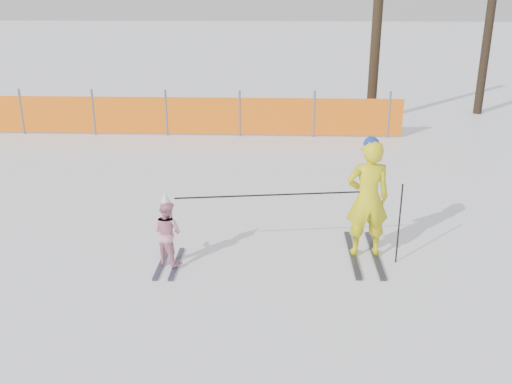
% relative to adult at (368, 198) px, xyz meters
% --- Properties ---
extents(ground, '(120.00, 120.00, 0.00)m').
position_rel_adult_xyz_m(ground, '(-1.65, -0.48, -0.93)').
color(ground, white).
rests_on(ground, ground).
extents(adult, '(0.69, 1.60, 1.87)m').
position_rel_adult_xyz_m(adult, '(0.00, 0.00, 0.00)').
color(adult, black).
rests_on(adult, ground).
extents(child, '(0.59, 1.02, 1.15)m').
position_rel_adult_xyz_m(child, '(-2.92, -0.42, -0.41)').
color(child, black).
rests_on(child, ground).
extents(ski_poles, '(3.26, 0.41, 1.23)m').
position_rel_adult_xyz_m(ski_poles, '(-0.86, -0.21, -0.03)').
color(ski_poles, black).
rests_on(ski_poles, ground).
extents(safety_fence, '(16.40, 0.06, 1.25)m').
position_rel_adult_xyz_m(safety_fence, '(-6.22, 7.23, -0.38)').
color(safety_fence, '#595960').
rests_on(safety_fence, ground).
extents(tree_trunks, '(3.88, 1.55, 6.23)m').
position_rel_adult_xyz_m(tree_trunks, '(3.21, 9.82, 2.02)').
color(tree_trunks, black).
rests_on(tree_trunks, ground).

